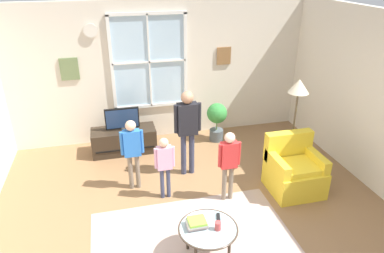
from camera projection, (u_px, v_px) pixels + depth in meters
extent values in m
cube|color=olive|center=(203.00, 232.00, 4.72)|extent=(6.25, 6.56, 0.02)
cube|color=beige|center=(162.00, 71.00, 6.81)|extent=(5.65, 0.12, 2.66)
cube|color=silver|center=(149.00, 62.00, 6.61)|extent=(1.38, 0.02, 1.74)
cube|color=white|center=(147.00, 13.00, 6.22)|extent=(1.44, 0.04, 0.06)
cube|color=white|center=(152.00, 105.00, 6.96)|extent=(1.44, 0.04, 0.06)
cube|color=white|center=(112.00, 64.00, 6.44)|extent=(0.06, 0.04, 1.74)
cube|color=white|center=(185.00, 60.00, 6.74)|extent=(0.06, 0.04, 1.74)
cube|color=white|center=(149.00, 62.00, 6.59)|extent=(0.03, 0.04, 1.74)
cube|color=white|center=(149.00, 62.00, 6.59)|extent=(1.38, 0.04, 0.03)
cube|color=#667A4C|center=(69.00, 69.00, 6.30)|extent=(0.32, 0.03, 0.40)
cube|color=olive|center=(224.00, 56.00, 6.90)|extent=(0.28, 0.03, 0.34)
cylinder|color=silver|center=(90.00, 30.00, 6.11)|extent=(0.24, 0.04, 0.24)
cube|color=tan|center=(196.00, 248.00, 4.43)|extent=(2.57, 1.99, 0.01)
cube|color=#2D2319|center=(124.00, 140.00, 6.59)|extent=(1.17, 0.47, 0.46)
cube|color=black|center=(125.00, 150.00, 6.40)|extent=(1.05, 0.02, 0.02)
cylinder|color=#4C4C4C|center=(123.00, 128.00, 6.48)|extent=(0.08, 0.08, 0.05)
cube|color=black|center=(122.00, 118.00, 6.39)|extent=(0.61, 0.05, 0.39)
cube|color=navy|center=(122.00, 119.00, 6.37)|extent=(0.57, 0.01, 0.35)
cube|color=yellow|center=(294.00, 179.00, 5.46)|extent=(0.76, 0.72, 0.42)
cube|color=yellow|center=(288.00, 145.00, 5.54)|extent=(0.76, 0.16, 0.45)
cube|color=yellow|center=(277.00, 164.00, 5.26)|extent=(0.12, 0.65, 0.20)
cube|color=yellow|center=(316.00, 159.00, 5.40)|extent=(0.12, 0.65, 0.20)
cube|color=yellow|center=(298.00, 167.00, 5.31)|extent=(0.61, 0.50, 0.08)
cylinder|color=#99B2B7|center=(208.00, 228.00, 4.10)|extent=(0.68, 0.68, 0.02)
torus|color=#3F3328|center=(208.00, 228.00, 4.10)|extent=(0.70, 0.70, 0.02)
cylinder|color=#33281E|center=(188.00, 235.00, 4.33)|extent=(0.04, 0.04, 0.44)
cylinder|color=#33281E|center=(218.00, 230.00, 4.42)|extent=(0.04, 0.04, 0.44)
cylinder|color=#33281E|center=(229.00, 253.00, 4.07)|extent=(0.04, 0.04, 0.44)
cube|color=#B49BA2|center=(197.00, 226.00, 4.11)|extent=(0.24, 0.14, 0.03)
cube|color=#C4834B|center=(197.00, 224.00, 4.10)|extent=(0.22, 0.15, 0.02)
cube|color=beige|center=(197.00, 223.00, 4.09)|extent=(0.24, 0.19, 0.02)
cube|color=#8BC13B|center=(197.00, 221.00, 4.08)|extent=(0.20, 0.19, 0.03)
cylinder|color=#BF3F3F|center=(218.00, 226.00, 4.05)|extent=(0.07, 0.07, 0.11)
cube|color=black|center=(198.00, 220.00, 4.21)|extent=(0.09, 0.14, 0.02)
cube|color=black|center=(218.00, 217.00, 4.26)|extent=(0.07, 0.15, 0.02)
cylinder|color=#333851|center=(162.00, 183.00, 5.28)|extent=(0.06, 0.06, 0.51)
cylinder|color=#333851|center=(168.00, 182.00, 5.30)|extent=(0.06, 0.06, 0.51)
cube|color=#DB9EBC|center=(164.00, 158.00, 5.11)|extent=(0.22, 0.11, 0.36)
sphere|color=#D8AD8C|center=(164.00, 143.00, 5.00)|extent=(0.14, 0.14, 0.14)
cylinder|color=#DB9EBC|center=(156.00, 158.00, 5.05)|extent=(0.05, 0.05, 0.32)
cylinder|color=#DB9EBC|center=(173.00, 156.00, 5.11)|extent=(0.05, 0.05, 0.32)
cylinder|color=#726656|center=(131.00, 172.00, 5.49)|extent=(0.07, 0.07, 0.59)
cylinder|color=#726656|center=(138.00, 171.00, 5.51)|extent=(0.07, 0.07, 0.59)
cube|color=blue|center=(132.00, 143.00, 5.29)|extent=(0.25, 0.13, 0.42)
sphere|color=#D8AD8C|center=(130.00, 126.00, 5.16)|extent=(0.16, 0.16, 0.16)
cylinder|color=blue|center=(122.00, 144.00, 5.23)|extent=(0.05, 0.05, 0.37)
cylinder|color=blue|center=(142.00, 141.00, 5.29)|extent=(0.05, 0.05, 0.37)
cylinder|color=#333851|center=(184.00, 154.00, 5.84)|extent=(0.09, 0.09, 0.74)
cylinder|color=#333851|center=(192.00, 153.00, 5.87)|extent=(0.09, 0.09, 0.74)
cube|color=black|center=(187.00, 119.00, 5.58)|extent=(0.32, 0.17, 0.52)
sphere|color=#A87A5B|center=(187.00, 97.00, 5.43)|extent=(0.20, 0.20, 0.20)
cylinder|color=black|center=(176.00, 119.00, 5.51)|extent=(0.07, 0.07, 0.47)
cylinder|color=black|center=(199.00, 117.00, 5.59)|extent=(0.07, 0.07, 0.47)
cylinder|color=#726656|center=(224.00, 183.00, 5.23)|extent=(0.07, 0.07, 0.56)
cylinder|color=#726656|center=(231.00, 183.00, 5.25)|extent=(0.07, 0.07, 0.56)
cube|color=red|center=(229.00, 155.00, 5.03)|extent=(0.24, 0.13, 0.40)
sphere|color=beige|center=(230.00, 138.00, 4.92)|extent=(0.15, 0.15, 0.15)
cylinder|color=red|center=(220.00, 156.00, 4.98)|extent=(0.05, 0.05, 0.36)
cylinder|color=red|center=(239.00, 153.00, 5.04)|extent=(0.05, 0.05, 0.36)
cylinder|color=#4C565B|center=(216.00, 135.00, 7.06)|extent=(0.27, 0.27, 0.22)
cylinder|color=#4C7238|center=(217.00, 126.00, 6.98)|extent=(0.02, 0.02, 0.16)
sphere|color=#358B3C|center=(217.00, 113.00, 6.86)|extent=(0.40, 0.40, 0.40)
cylinder|color=black|center=(288.00, 169.00, 6.08)|extent=(0.26, 0.26, 0.03)
cylinder|color=brown|center=(293.00, 133.00, 5.78)|extent=(0.03, 0.03, 1.42)
cone|color=beige|center=(299.00, 86.00, 5.43)|extent=(0.32, 0.32, 0.22)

